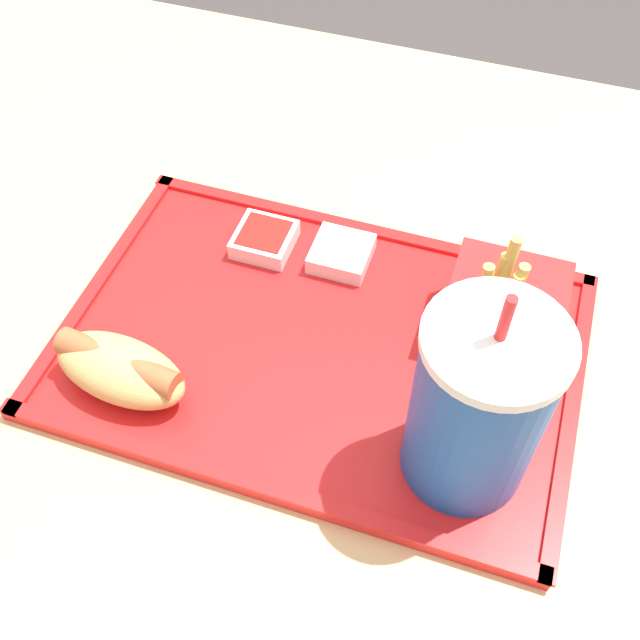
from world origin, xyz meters
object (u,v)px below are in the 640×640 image
object	(u,v)px
hot_dog_far	(120,369)
fries_carton	(504,305)
sauce_cup_mayo	(341,253)
soda_cup	(478,406)
sauce_cup_ketchup	(264,239)

from	to	relation	value
hot_dog_far	fries_carton	size ratio (longest dim) A/B	1.07
sauce_cup_mayo	soda_cup	bearing A→B (deg)	131.30
soda_cup	sauce_cup_mayo	world-z (taller)	soda_cup
sauce_cup_mayo	fries_carton	bearing A→B (deg)	167.08
soda_cup	sauce_cup_ketchup	distance (m)	0.27
soda_cup	fries_carton	bearing A→B (deg)	-91.76
soda_cup	sauce_cup_mayo	size ratio (longest dim) A/B	3.70
soda_cup	sauce_cup_ketchup	bearing A→B (deg)	-36.30
hot_dog_far	fries_carton	xyz separation A→B (m)	(-0.27, -0.15, 0.01)
hot_dog_far	sauce_cup_ketchup	xyz separation A→B (m)	(-0.05, -0.18, -0.01)
fries_carton	sauce_cup_ketchup	xyz separation A→B (m)	(0.22, -0.03, -0.02)
sauce_cup_ketchup	fries_carton	bearing A→B (deg)	172.58
soda_cup	fries_carton	world-z (taller)	soda_cup
soda_cup	hot_dog_far	distance (m)	0.27
soda_cup	hot_dog_far	size ratio (longest dim) A/B	1.61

